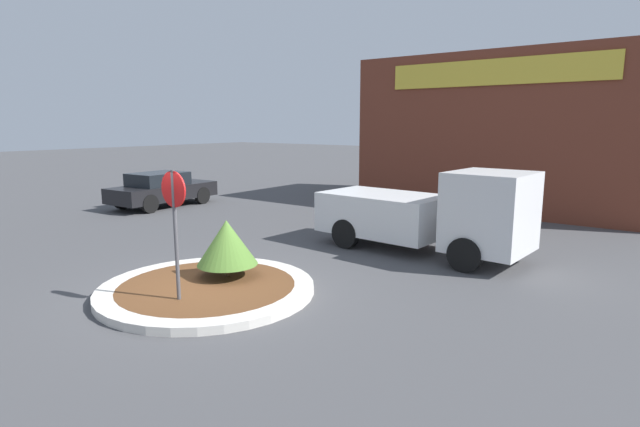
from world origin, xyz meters
name	(u,v)px	position (x,y,z in m)	size (l,w,h in m)	color
ground_plane	(208,293)	(0.00, 0.00, 0.00)	(120.00, 120.00, 0.00)	#474749
traffic_island	(207,289)	(0.00, 0.00, 0.08)	(4.28, 4.28, 0.16)	beige
stop_sign	(175,215)	(0.22, -0.86, 1.74)	(0.65, 0.07, 2.54)	#4C4C51
island_shrub	(227,242)	(-0.09, 0.65, 0.90)	(1.27, 1.27, 1.21)	brown
utility_truck	(429,214)	(2.24, 5.48, 1.06)	(5.65, 2.36, 2.24)	silver
storefront_building	(515,133)	(1.67, 14.83, 2.97)	(11.14, 6.07, 5.94)	brown
parked_sedan_black	(162,189)	(-9.69, 6.01, 0.72)	(2.08, 4.45, 1.41)	black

